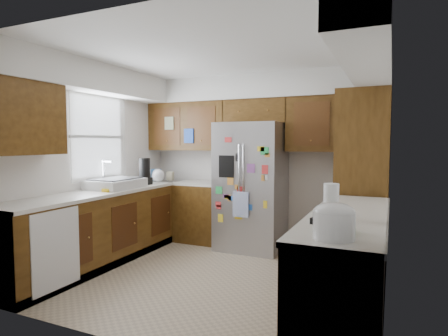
{
  "coord_description": "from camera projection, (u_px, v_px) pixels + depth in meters",
  "views": [
    {
      "loc": [
        1.82,
        -3.79,
        1.53
      ],
      "look_at": [
        -0.04,
        0.35,
        1.22
      ],
      "focal_mm": 30.0,
      "sensor_mm": 36.0,
      "label": 1
    }
  ],
  "objects": [
    {
      "name": "right_counter_run",
      "position": [
        347.0,
        271.0,
        3.23
      ],
      "size": [
        0.63,
        2.25,
        0.92
      ],
      "color": "#3B230B",
      "rests_on": "ground"
    },
    {
      "name": "sink_assembly",
      "position": [
        116.0,
        183.0,
        4.94
      ],
      "size": [
        0.52,
        0.72,
        0.37
      ],
      "color": "silver",
      "rests_on": "left_counter_run"
    },
    {
      "name": "paper_towel",
      "position": [
        331.0,
        200.0,
        3.04
      ],
      "size": [
        0.12,
        0.12,
        0.28
      ],
      "primitive_type": "cylinder",
      "color": "white",
      "rests_on": "right_counter_run"
    },
    {
      "name": "room_shell",
      "position": [
        220.0,
        118.0,
        4.55
      ],
      "size": [
        3.64,
        3.24,
        2.52
      ],
      "color": "silver",
      "rests_on": "ground"
    },
    {
      "name": "left_counter_run",
      "position": [
        121.0,
        227.0,
        4.85
      ],
      "size": [
        1.36,
        3.2,
        0.92
      ],
      "color": "#3B230B",
      "rests_on": "ground"
    },
    {
      "name": "rice_cooker",
      "position": [
        334.0,
        220.0,
        2.36
      ],
      "size": [
        0.27,
        0.26,
        0.23
      ],
      "color": "white",
      "rests_on": "right_counter_run"
    },
    {
      "name": "pantry",
      "position": [
        363.0,
        179.0,
        4.66
      ],
      "size": [
        0.6,
        0.9,
        2.15
      ],
      "primitive_type": "cube",
      "color": "#3B230B",
      "rests_on": "ground"
    },
    {
      "name": "left_counter_clutter",
      "position": [
        151.0,
        174.0,
        5.6
      ],
      "size": [
        0.35,
        0.85,
        0.38
      ],
      "color": "black",
      "rests_on": "left_counter_run"
    },
    {
      "name": "floor",
      "position": [
        215.0,
        275.0,
        4.3
      ],
      "size": [
        3.6,
        3.6,
        0.0
      ],
      "primitive_type": "plane",
      "color": "tan",
      "rests_on": "ground"
    },
    {
      "name": "bridge_cabinet",
      "position": [
        257.0,
        112.0,
        5.47
      ],
      "size": [
        0.96,
        0.34,
        0.35
      ],
      "primitive_type": "cube",
      "color": "#3B230B",
      "rests_on": "fridge"
    },
    {
      "name": "fridge_top_items",
      "position": [
        257.0,
        91.0,
        5.44
      ],
      "size": [
        0.95,
        0.3,
        0.25
      ],
      "color": "#12119F",
      "rests_on": "bridge_cabinet"
    },
    {
      "name": "fridge",
      "position": [
        251.0,
        186.0,
        5.34
      ],
      "size": [
        0.9,
        0.79,
        1.8
      ],
      "color": "#96969B",
      "rests_on": "ground"
    }
  ]
}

